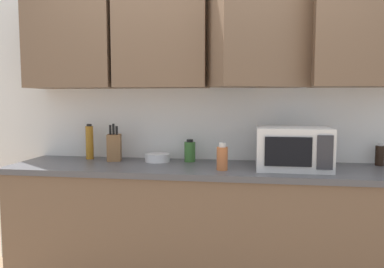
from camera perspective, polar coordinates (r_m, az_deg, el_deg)
The scene contains 9 objects.
wall_back_with_cabinets at distance 2.82m, azimuth 2.81°, elevation 9.65°, with size 3.66×0.60×2.60m.
counter_run at distance 2.75m, azimuth 2.21°, elevation -14.16°, with size 2.79×0.63×0.90m.
microwave at distance 2.60m, azimuth 15.04°, elevation -2.09°, with size 0.48×0.37×0.28m.
knife_block at distance 2.92m, azimuth -11.71°, elevation -1.95°, with size 0.13×0.14×0.28m.
bottle_amber_vinegar at distance 3.04m, azimuth -15.28°, elevation -1.20°, with size 0.06×0.06×0.27m.
bottle_green_oil at distance 2.81m, azimuth -0.33°, elevation -2.65°, with size 0.08×0.08×0.17m.
bottle_soy_dark at distance 2.97m, azimuth 26.59°, elevation -2.88°, with size 0.06×0.06×0.16m.
bottle_spice_jar at distance 2.48m, azimuth 4.60°, elevation -3.59°, with size 0.07×0.07×0.18m.
bowl_ceramic_small at distance 2.83m, azimuth -5.24°, elevation -3.59°, with size 0.19×0.19×0.06m, color silver.
Camera 1 is at (0.29, -2.87, 1.37)m, focal length 35.16 mm.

